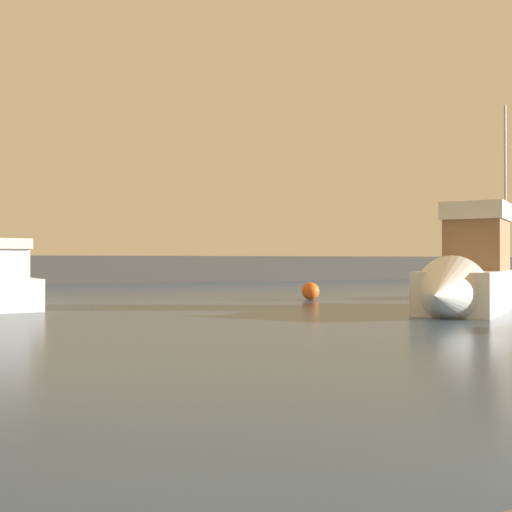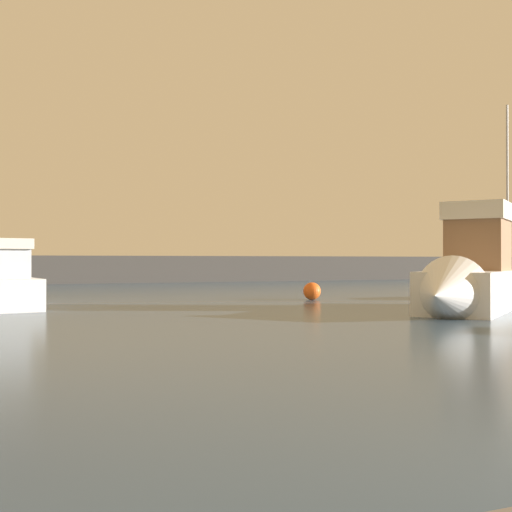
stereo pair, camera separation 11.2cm
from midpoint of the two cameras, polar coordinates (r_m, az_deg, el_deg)
name	(u,v)px [view 1 (the left image)]	position (r m, az deg, el deg)	size (l,w,h in m)	color
ground_plane	(140,301)	(30.78, -10.58, -4.07)	(220.00, 220.00, 0.00)	#384C60
breakwater	(74,269)	(58.05, -16.26, -1.17)	(97.88, 6.49, 2.39)	#423F3D
motorboat_2	(466,276)	(25.08, 18.47, -1.73)	(8.98, 7.75, 4.72)	white
sailboat_moored	(496,287)	(35.36, 20.87, -2.62)	(6.98, 1.80, 10.24)	black
mooring_buoy	(311,291)	(31.39, 4.88, -3.20)	(0.88, 0.88, 0.88)	#EA5919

